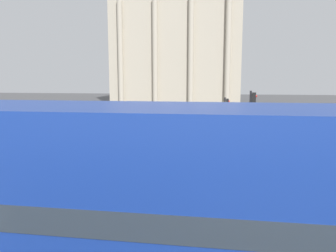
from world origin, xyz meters
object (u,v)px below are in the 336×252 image
plaza_building_left (178,47)px  traffic_light_mid (251,116)px  double_decker_bus (131,209)px  pedestrian_black (297,136)px  traffic_light_near (146,135)px  pedestrian_olive (299,148)px  pedestrian_grey (248,115)px  car_navy (189,133)px  traffic_light_far (226,112)px

plaza_building_left → traffic_light_mid: size_ratio=5.57×
double_decker_bus → pedestrian_black: (6.79, 16.72, -1.35)m
traffic_light_mid → pedestrian_black: traffic_light_mid is taller
traffic_light_near → traffic_light_mid: bearing=47.6°
pedestrian_olive → pedestrian_grey: 16.66m
plaza_building_left → car_navy: plaza_building_left is taller
traffic_light_near → car_navy: size_ratio=0.85×
traffic_light_mid → traffic_light_far: size_ratio=1.22×
pedestrian_black → pedestrian_grey: (-2.11, 12.45, -0.01)m
pedestrian_olive → pedestrian_grey: size_ratio=1.02×
car_navy → pedestrian_black: 7.63m
car_navy → pedestrian_olive: pedestrian_olive is taller
traffic_light_mid → traffic_light_far: 6.28m
plaza_building_left → pedestrian_olive: plaza_building_left is taller
traffic_light_mid → plaza_building_left: bearing=102.7°
traffic_light_near → pedestrian_olive: traffic_light_near is taller
plaza_building_left → pedestrian_olive: size_ratio=12.50×
car_navy → plaza_building_left: bearing=-23.7°
double_decker_bus → pedestrian_grey: (4.69, 29.17, -1.36)m
traffic_light_mid → pedestrian_black: size_ratio=2.28×
double_decker_bus → plaza_building_left: 56.07m
plaza_building_left → traffic_light_near: (4.39, -47.10, -8.20)m
car_navy → pedestrian_grey: pedestrian_grey is taller
traffic_light_far → pedestrian_olive: 8.10m
double_decker_bus → car_navy: 18.85m
traffic_light_near → pedestrian_grey: bearing=73.7°
traffic_light_near → traffic_light_mid: size_ratio=0.88×
pedestrian_olive → pedestrian_grey: pedestrian_olive is taller
traffic_light_mid → car_navy: 6.90m
pedestrian_olive → pedestrian_black: (0.84, 4.16, -0.02)m
traffic_light_mid → pedestrian_black: bearing=44.0°
traffic_light_near → pedestrian_grey: traffic_light_near is taller
pedestrian_olive → traffic_light_near: bearing=-21.2°
plaza_building_left → traffic_light_far: size_ratio=6.78×
traffic_light_mid → pedestrian_grey: 15.79m
traffic_light_far → traffic_light_near: bearing=-107.6°
traffic_light_far → pedestrian_olive: size_ratio=1.84×
traffic_light_mid → double_decker_bus: bearing=-104.4°
pedestrian_black → plaza_building_left: bearing=12.4°
traffic_light_far → pedestrian_grey: bearing=75.3°
traffic_light_near → pedestrian_grey: size_ratio=2.00×
traffic_light_far → pedestrian_black: (4.61, -2.92, -1.17)m
traffic_light_mid → pedestrian_olive: (2.48, -0.95, -1.60)m
plaza_building_left → traffic_light_near: bearing=-84.7°
double_decker_bus → traffic_light_far: 19.76m
double_decker_bus → pedestrian_grey: bearing=86.8°
traffic_light_far → car_navy: traffic_light_far is taller
double_decker_bus → traffic_light_far: bearing=89.6°
double_decker_bus → pedestrian_olive: 13.97m
plaza_building_left → pedestrian_grey: size_ratio=12.75×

